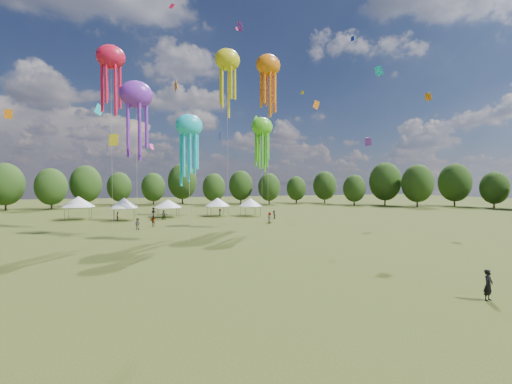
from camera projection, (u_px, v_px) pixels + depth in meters
name	position (u px, v px, depth m)	size (l,w,h in m)	color
ground	(351.00, 316.00, 16.99)	(300.00, 300.00, 0.00)	#384416
observer_main	(488.00, 285.00, 19.26)	(0.65, 0.43, 1.80)	black
spectator_near	(137.00, 224.00, 48.38)	(0.84, 0.65, 1.72)	gray
spectators_far	(192.00, 215.00, 61.98)	(28.41, 20.71, 1.86)	gray
festival_tents	(162.00, 202.00, 65.41)	(37.96, 9.90, 4.37)	#47474C
show_kites	(216.00, 89.00, 52.94)	(32.33, 25.09, 32.12)	purple
small_kites	(187.00, 44.00, 54.88)	(75.18, 59.95, 46.06)	purple
treeline	(165.00, 184.00, 74.14)	(201.57, 95.24, 13.43)	#38281C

